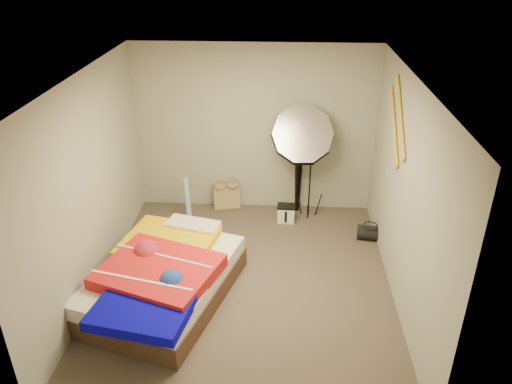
# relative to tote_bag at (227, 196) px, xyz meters

# --- Properties ---
(floor) EXTENTS (4.00, 4.00, 0.00)m
(floor) POSITION_rel_tote_bag_xyz_m (0.43, -1.90, -0.20)
(floor) COLOR brown
(floor) RESTS_ON ground
(ceiling) EXTENTS (4.00, 4.00, 0.00)m
(ceiling) POSITION_rel_tote_bag_xyz_m (0.43, -1.90, 2.30)
(ceiling) COLOR silver
(ceiling) RESTS_ON wall_back
(wall_back) EXTENTS (3.50, 0.00, 3.50)m
(wall_back) POSITION_rel_tote_bag_xyz_m (0.43, 0.10, 1.05)
(wall_back) COLOR #979B8D
(wall_back) RESTS_ON floor
(wall_front) EXTENTS (3.50, 0.00, 3.50)m
(wall_front) POSITION_rel_tote_bag_xyz_m (0.43, -3.90, 1.05)
(wall_front) COLOR #979B8D
(wall_front) RESTS_ON floor
(wall_left) EXTENTS (0.00, 4.00, 4.00)m
(wall_left) POSITION_rel_tote_bag_xyz_m (-1.32, -1.90, 1.05)
(wall_left) COLOR #979B8D
(wall_left) RESTS_ON floor
(wall_right) EXTENTS (0.00, 4.00, 4.00)m
(wall_right) POSITION_rel_tote_bag_xyz_m (2.18, -1.90, 1.05)
(wall_right) COLOR #979B8D
(wall_right) RESTS_ON floor
(tote_bag) EXTENTS (0.43, 0.27, 0.42)m
(tote_bag) POSITION_rel_tote_bag_xyz_m (0.00, 0.00, 0.00)
(tote_bag) COLOR tan
(tote_bag) RESTS_ON floor
(wrapping_roll) EXTENTS (0.14, 0.21, 0.69)m
(wrapping_roll) POSITION_rel_tote_bag_xyz_m (-0.51, -0.46, 0.14)
(wrapping_roll) COLOR #5191B8
(wrapping_roll) RESTS_ON floor
(camera_case) EXTENTS (0.25, 0.19, 0.25)m
(camera_case) POSITION_rel_tote_bag_xyz_m (0.92, -0.37, -0.08)
(camera_case) COLOR white
(camera_case) RESTS_ON floor
(duffel_bag) EXTENTS (0.36, 0.25, 0.20)m
(duffel_bag) POSITION_rel_tote_bag_xyz_m (2.08, -0.80, -0.10)
(duffel_bag) COLOR black
(duffel_bag) RESTS_ON floor
(wall_stripe_upper) EXTENTS (0.02, 0.91, 0.78)m
(wall_stripe_upper) POSITION_rel_tote_bag_xyz_m (2.16, -1.30, 1.75)
(wall_stripe_upper) COLOR gold
(wall_stripe_upper) RESTS_ON wall_right
(wall_stripe_lower) EXTENTS (0.02, 0.91, 0.78)m
(wall_stripe_lower) POSITION_rel_tote_bag_xyz_m (2.16, -1.05, 1.55)
(wall_stripe_lower) COLOR gold
(wall_stripe_lower) RESTS_ON wall_right
(bed) EXTENTS (1.82, 2.30, 0.56)m
(bed) POSITION_rel_tote_bag_xyz_m (-0.49, -2.22, 0.08)
(bed) COLOR #4A3224
(bed) RESTS_ON floor
(photo_umbrella) EXTENTS (1.06, 0.77, 1.83)m
(photo_umbrella) POSITION_rel_tote_bag_xyz_m (1.11, -0.28, 1.11)
(photo_umbrella) COLOR black
(photo_umbrella) RESTS_ON floor
(camera_tripod) EXTENTS (0.09, 0.09, 1.43)m
(camera_tripod) POSITION_rel_tote_bag_xyz_m (1.08, -0.03, 0.62)
(camera_tripod) COLOR black
(camera_tripod) RESTS_ON floor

